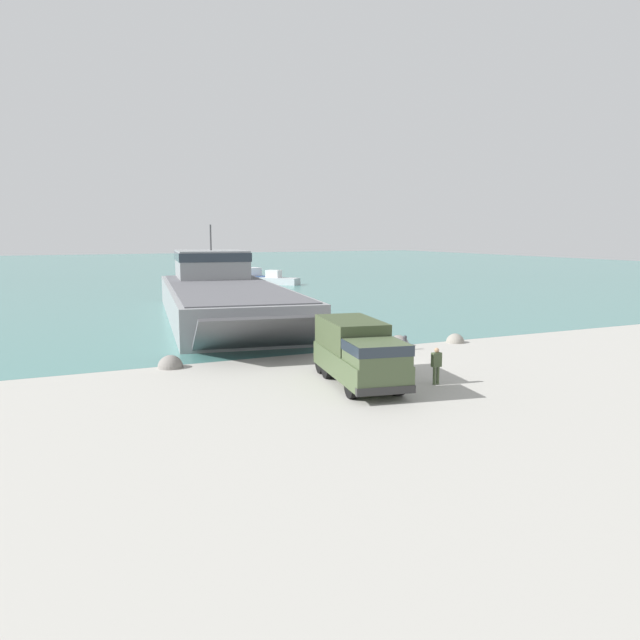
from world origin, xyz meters
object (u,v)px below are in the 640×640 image
(moored_boat_a, at_px, (252,277))
(moored_boat_b, at_px, (276,280))
(soldier_on_ramp, at_px, (436,363))
(mooring_bollard, at_px, (405,342))
(landing_craft, at_px, (222,293))
(military_truck, at_px, (359,352))

(moored_boat_a, bearing_deg, moored_boat_b, -75.47)
(soldier_on_ramp, height_order, moored_boat_b, moored_boat_b)
(mooring_bollard, bearing_deg, soldier_on_ramp, -113.15)
(landing_craft, bearing_deg, mooring_bollard, -65.65)
(soldier_on_ramp, distance_m, moored_boat_a, 60.56)
(soldier_on_ramp, bearing_deg, military_truck, 67.40)
(military_truck, xyz_separation_m, mooring_bollard, (6.49, 6.26, -1.01))
(military_truck, height_order, moored_boat_a, military_truck)
(soldier_on_ramp, bearing_deg, moored_boat_b, -10.70)
(military_truck, relative_size, soldier_on_ramp, 4.33)
(landing_craft, height_order, mooring_bollard, landing_craft)
(landing_craft, distance_m, moored_boat_b, 31.55)
(military_truck, xyz_separation_m, moored_boat_a, (14.63, 57.96, -0.79))
(soldier_on_ramp, distance_m, moored_boat_b, 56.37)
(military_truck, height_order, soldier_on_ramp, military_truck)
(soldier_on_ramp, height_order, mooring_bollard, soldier_on_ramp)
(moored_boat_a, relative_size, moored_boat_b, 1.19)
(landing_craft, relative_size, mooring_bollard, 39.84)
(landing_craft, relative_size, military_truck, 4.67)
(moored_boat_b, xyz_separation_m, mooring_bollard, (-9.98, -47.01, -0.17))
(military_truck, height_order, mooring_bollard, military_truck)
(landing_craft, relative_size, soldier_on_ramp, 20.22)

